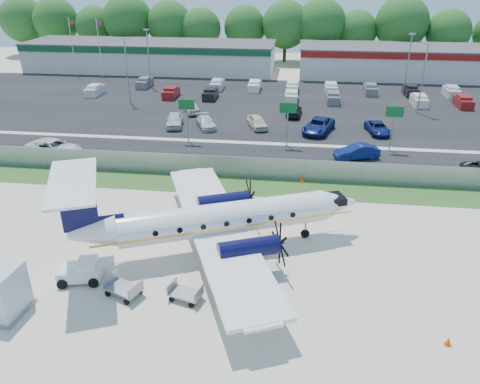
# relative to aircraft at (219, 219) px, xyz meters

# --- Properties ---
(ground) EXTENTS (170.00, 170.00, 0.00)m
(ground) POSITION_rel_aircraft_xyz_m (0.85, -1.32, -2.46)
(ground) COLOR beige
(ground) RESTS_ON ground
(grass_verge) EXTENTS (170.00, 4.00, 0.02)m
(grass_verge) POSITION_rel_aircraft_xyz_m (0.85, 10.68, -2.45)
(grass_verge) COLOR #2D561E
(grass_verge) RESTS_ON ground
(access_road) EXTENTS (170.00, 8.00, 0.02)m
(access_road) POSITION_rel_aircraft_xyz_m (0.85, 17.68, -2.44)
(access_road) COLOR black
(access_road) RESTS_ON ground
(parking_lot) EXTENTS (170.00, 32.00, 0.02)m
(parking_lot) POSITION_rel_aircraft_xyz_m (0.85, 38.68, -2.44)
(parking_lot) COLOR black
(parking_lot) RESTS_ON ground
(perimeter_fence) EXTENTS (120.00, 0.06, 1.99)m
(perimeter_fence) POSITION_rel_aircraft_xyz_m (0.85, 12.68, -1.45)
(perimeter_fence) COLOR gray
(perimeter_fence) RESTS_ON ground
(building_west) EXTENTS (46.40, 12.40, 5.24)m
(building_west) POSITION_rel_aircraft_xyz_m (-23.15, 60.66, 0.17)
(building_west) COLOR silver
(building_west) RESTS_ON ground
(building_east) EXTENTS (44.40, 12.40, 5.24)m
(building_east) POSITION_rel_aircraft_xyz_m (26.85, 60.66, 0.17)
(building_east) COLOR silver
(building_east) RESTS_ON ground
(sign_left) EXTENTS (1.80, 0.26, 5.00)m
(sign_left) POSITION_rel_aircraft_xyz_m (-7.15, 21.59, 1.16)
(sign_left) COLOR gray
(sign_left) RESTS_ON ground
(sign_mid) EXTENTS (1.80, 0.26, 5.00)m
(sign_mid) POSITION_rel_aircraft_xyz_m (3.85, 21.59, 1.16)
(sign_mid) COLOR gray
(sign_mid) RESTS_ON ground
(sign_right) EXTENTS (1.80, 0.26, 5.00)m
(sign_right) POSITION_rel_aircraft_xyz_m (14.85, 21.59, 1.16)
(sign_right) COLOR gray
(sign_right) RESTS_ON ground
(flagpole_west) EXTENTS (1.06, 0.12, 10.00)m
(flagpole_west) POSITION_rel_aircraft_xyz_m (-35.07, 53.68, 3.19)
(flagpole_west) COLOR white
(flagpole_west) RESTS_ON ground
(flagpole_east) EXTENTS (1.06, 0.12, 10.00)m
(flagpole_east) POSITION_rel_aircraft_xyz_m (-30.07, 53.68, 3.19)
(flagpole_east) COLOR white
(flagpole_east) RESTS_ON ground
(light_pole_nw) EXTENTS (0.90, 0.35, 9.09)m
(light_pole_nw) POSITION_rel_aircraft_xyz_m (-19.15, 36.68, 2.78)
(light_pole_nw) COLOR gray
(light_pole_nw) RESTS_ON ground
(light_pole_ne) EXTENTS (0.90, 0.35, 9.09)m
(light_pole_ne) POSITION_rel_aircraft_xyz_m (20.85, 36.68, 2.78)
(light_pole_ne) COLOR gray
(light_pole_ne) RESTS_ON ground
(light_pole_sw) EXTENTS (0.90, 0.35, 9.09)m
(light_pole_sw) POSITION_rel_aircraft_xyz_m (-19.15, 46.68, 2.78)
(light_pole_sw) COLOR gray
(light_pole_sw) RESTS_ON ground
(light_pole_se) EXTENTS (0.90, 0.35, 9.09)m
(light_pole_se) POSITION_rel_aircraft_xyz_m (20.85, 46.68, 2.78)
(light_pole_se) COLOR gray
(light_pole_se) RESTS_ON ground
(tree_line) EXTENTS (112.00, 6.00, 14.00)m
(tree_line) POSITION_rel_aircraft_xyz_m (0.85, 72.68, -2.46)
(tree_line) COLOR #1F591A
(tree_line) RESTS_ON ground
(aircraft) EXTENTS (20.54, 19.96, 6.36)m
(aircraft) POSITION_rel_aircraft_xyz_m (0.00, 0.00, 0.00)
(aircraft) COLOR white
(aircraft) RESTS_ON ground
(pushback_tug) EXTENTS (2.87, 2.33, 1.41)m
(pushback_tug) POSITION_rel_aircraft_xyz_m (-7.95, -4.45, -1.78)
(pushback_tug) COLOR white
(pushback_tug) RESTS_ON ground
(baggage_cart_near) EXTENTS (2.13, 1.61, 0.99)m
(baggage_cart_near) POSITION_rel_aircraft_xyz_m (-1.10, -5.53, -1.99)
(baggage_cart_near) COLOR gray
(baggage_cart_near) RESTS_ON ground
(baggage_cart_far) EXTENTS (2.46, 2.01, 1.12)m
(baggage_cart_far) POSITION_rel_aircraft_xyz_m (-4.87, -5.59, -1.94)
(baggage_cart_far) COLOR gray
(baggage_cart_far) RESTS_ON ground
(cone_nose) EXTENTS (0.36, 0.36, 0.51)m
(cone_nose) POSITION_rel_aircraft_xyz_m (13.31, -7.46, -2.22)
(cone_nose) COLOR #DA4906
(cone_nose) RESTS_ON ground
(cone_starboard_wing) EXTENTS (0.43, 0.43, 0.61)m
(cone_starboard_wing) POSITION_rel_aircraft_xyz_m (5.65, 12.15, -2.17)
(cone_starboard_wing) COLOR #DA4906
(cone_starboard_wing) RESTS_ON ground
(road_car_west) EXTENTS (6.77, 4.57, 1.72)m
(road_car_west) POSITION_rel_aircraft_xyz_m (-19.93, 15.62, -2.46)
(road_car_west) COLOR silver
(road_car_west) RESTS_ON ground
(road_car_mid) EXTENTS (4.84, 3.02, 1.51)m
(road_car_mid) POSITION_rel_aircraft_xyz_m (11.11, 18.74, -2.46)
(road_car_mid) COLOR navy
(road_car_mid) RESTS_ON ground
(parked_car_a) EXTENTS (2.81, 5.08, 1.63)m
(parked_car_a) POSITION_rel_aircraft_xyz_m (-10.08, 26.94, -2.46)
(parked_car_a) COLOR silver
(parked_car_a) RESTS_ON ground
(parked_car_b) EXTENTS (3.55, 4.96, 1.33)m
(parked_car_b) POSITION_rel_aircraft_xyz_m (-6.15, 26.94, -2.46)
(parked_car_b) COLOR silver
(parked_car_b) RESTS_ON ground
(parked_car_c) EXTENTS (3.24, 4.73, 1.50)m
(parked_car_c) POSITION_rel_aircraft_xyz_m (0.07, 27.65, -2.46)
(parked_car_c) COLOR beige
(parked_car_c) RESTS_ON ground
(parked_car_d) EXTENTS (4.40, 6.44, 1.64)m
(parked_car_d) POSITION_rel_aircraft_xyz_m (7.42, 26.82, -2.46)
(parked_car_d) COLOR navy
(parked_car_d) RESTS_ON ground
(parked_car_e) EXTENTS (2.93, 5.04, 1.32)m
(parked_car_e) POSITION_rel_aircraft_xyz_m (14.38, 27.34, -2.46)
(parked_car_e) COLOR navy
(parked_car_e) RESTS_ON ground
(parked_car_f) EXTENTS (3.20, 4.66, 1.47)m
(parked_car_f) POSITION_rel_aircraft_xyz_m (-9.23, 32.91, -2.46)
(parked_car_f) COLOR beige
(parked_car_f) RESTS_ON ground
(parked_car_g) EXTENTS (2.18, 4.69, 1.56)m
(parked_car_g) POSITION_rel_aircraft_xyz_m (4.41, 33.25, -2.46)
(parked_car_g) COLOR black
(parked_car_g) RESTS_ON ground
(far_parking_rows) EXTENTS (56.00, 10.00, 1.60)m
(far_parking_rows) POSITION_rel_aircraft_xyz_m (0.85, 43.68, -2.46)
(far_parking_rows) COLOR gray
(far_parking_rows) RESTS_ON ground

